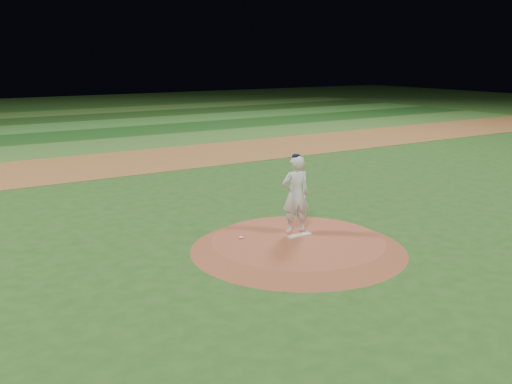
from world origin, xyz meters
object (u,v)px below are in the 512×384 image
at_px(pitchers_mound, 298,244).
at_px(pitching_rubber, 299,235).
at_px(rosin_bag, 241,237).
at_px(pitcher_on_mound, 296,194).

relative_size(pitchers_mound, pitching_rubber, 8.03).
relative_size(pitchers_mound, rosin_bag, 49.66).
relative_size(pitching_rubber, pitcher_on_mound, 0.32).
relative_size(pitchers_mound, pitcher_on_mound, 2.60).
xyz_separation_m(pitching_rubber, pitcher_on_mound, (0.09, 0.32, 1.02)).
bearing_deg(pitcher_on_mound, pitching_rubber, -105.67).
height_order(pitching_rubber, pitcher_on_mound, pitcher_on_mound).
height_order(pitching_rubber, rosin_bag, rosin_bag).
distance_m(pitchers_mound, pitching_rubber, 0.37).
distance_m(pitchers_mound, rosin_bag, 1.47).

